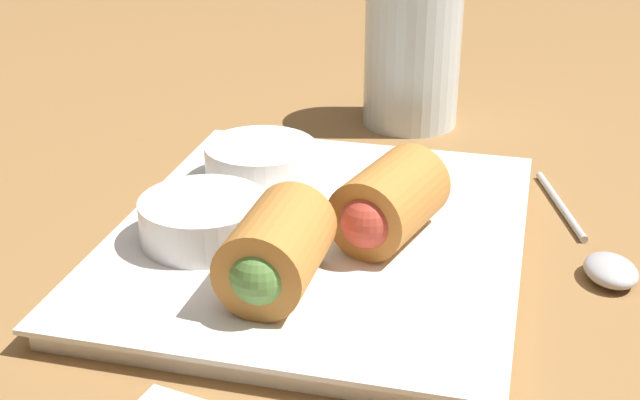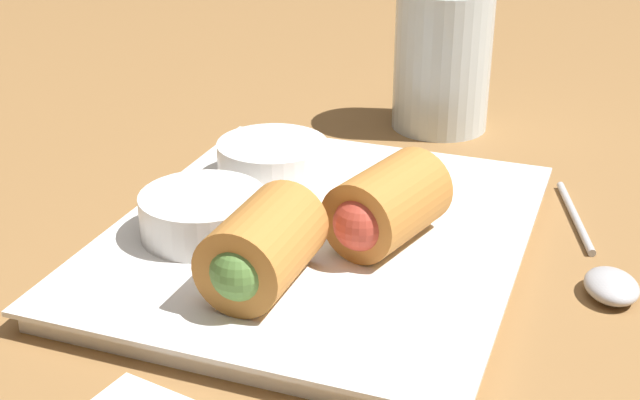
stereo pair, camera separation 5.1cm
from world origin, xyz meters
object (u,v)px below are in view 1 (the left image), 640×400
Objects in this scene: dipping_bowl_far at (261,161)px; dipping_bowl_near at (201,221)px; spoon at (603,260)px; serving_plate at (320,239)px; drinking_glass at (412,57)px.

dipping_bowl_near is at bearing 176.27° from dipping_bowl_far.
spoon is at bearing -100.80° from dipping_bowl_far.
serving_plate is 1.76× the size of spoon.
drinking_glass is (23.96, -1.76, 4.92)cm from serving_plate.
serving_plate is at bearing 175.81° from drinking_glass.
drinking_glass is at bearing -4.19° from serving_plate.
drinking_glass is (27.40, -8.06, 2.77)cm from dipping_bowl_near.
spoon is (5.28, -23.02, -2.30)cm from dipping_bowl_near.
dipping_bowl_far is (9.56, -0.62, 0.00)cm from dipping_bowl_near.
drinking_glass is (22.12, 14.97, 5.07)cm from spoon.
dipping_bowl_near reaches higher than serving_plate.
serving_plate reaches higher than spoon.
spoon is (-4.27, -22.40, -2.30)cm from dipping_bowl_far.
serving_plate is 24.52cm from drinking_glass.
dipping_bowl_far is at bearing 42.91° from serving_plate.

